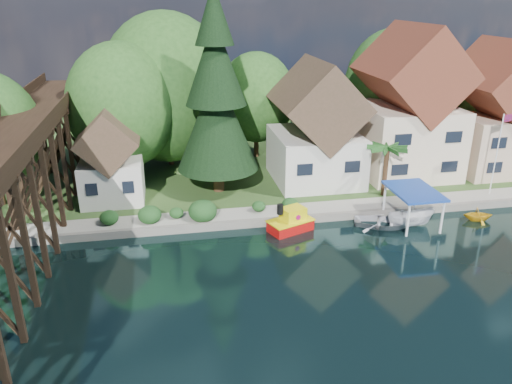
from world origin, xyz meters
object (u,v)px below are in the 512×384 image
boat_white_a (382,221)px  boat_canopy (412,211)px  house_right (496,116)px  shed (111,162)px  palm_tree (387,150)px  conifer (216,97)px  tugboat (291,222)px  trestle_bridge (13,189)px  boat_yellow (478,213)px  house_left (316,131)px  house_center (408,112)px  flagpole (499,146)px

boat_white_a → boat_canopy: boat_canopy is taller
house_right → shed: bearing=-177.6°
palm_tree → boat_white_a: 6.77m
conifer → boat_canopy: conifer is taller
house_right → tugboat: size_ratio=3.30×
trestle_bridge → shed: trestle_bridge is taller
conifer → boat_yellow: (19.50, -8.97, -8.16)m
trestle_bridge → house_left: bearing=25.2°
conifer → boat_yellow: size_ratio=7.55×
house_left → boat_canopy: bearing=-65.3°
house_right → palm_tree: house_right is taller
shed → palm_tree: 23.01m
house_left → palm_tree: (4.76, -4.85, -0.55)m
house_center → palm_tree: house_center is taller
shed → house_center: bearing=4.2°
house_right → boat_yellow: house_right is taller
shed → palm_tree: bearing=-8.4°
conifer → flagpole: size_ratio=2.42×
trestle_bridge → house_right: bearing=14.8°
trestle_bridge → conifer: conifer is taller
boat_yellow → palm_tree: bearing=58.7°
trestle_bridge → boat_canopy: (27.66, 0.69, -4.05)m
trestle_bridge → shed: size_ratio=5.63×
house_right → boat_white_a: size_ratio=2.89×
boat_canopy → palm_tree: bearing=89.0°
conifer → tugboat: (4.53, -7.99, -8.04)m
boat_canopy → shed: bearing=159.1°
shed → tugboat: bearing=-29.6°
conifer → house_center: bearing=5.2°
trestle_bridge → house_left: size_ratio=4.01×
house_center → boat_yellow: house_center is taller
house_center → boat_yellow: bearing=-82.3°
flagpole → palm_tree: bearing=170.4°
palm_tree → boat_yellow: palm_tree is taller
house_left → flagpole: house_left is taller
boat_yellow → boat_white_a: bearing=98.8°
house_center → house_right: (9.00, -0.50, -0.64)m
palm_tree → tugboat: palm_tree is taller
house_left → conifer: size_ratio=0.64×
boat_yellow → flagpole: bearing=-32.5°
trestle_bridge → conifer: bearing=34.8°
tugboat → house_left: bearing=63.5°
house_center → palm_tree: 7.07m
trestle_bridge → house_left: 25.42m
palm_tree → boat_yellow: bearing=-42.8°
palm_tree → conifer: bearing=165.0°
house_center → tugboat: bearing=-144.6°
shed → boat_white_a: bearing=-21.8°
house_right → boat_yellow: size_ratio=5.48×
flagpole → boat_canopy: size_ratio=1.50×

